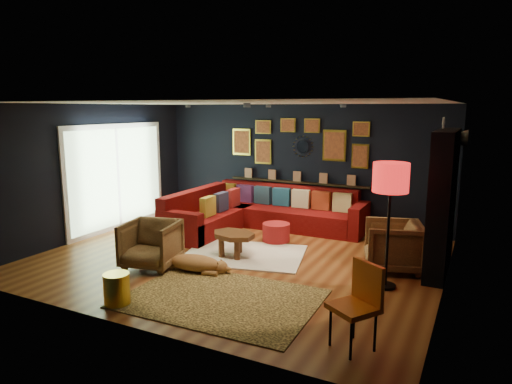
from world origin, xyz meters
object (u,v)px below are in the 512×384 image
at_px(armchair_right, 393,243).
at_px(pouf, 276,232).
at_px(coffee_table, 233,237).
at_px(sectional, 254,214).
at_px(gold_stool, 117,289).
at_px(orange_chair, 359,298).
at_px(dog, 195,260).
at_px(armchair_left, 151,242).
at_px(floor_lamp, 391,183).

bearing_deg(armchair_right, pouf, -119.62).
relative_size(coffee_table, pouf, 1.79).
xyz_separation_m(sectional, gold_stool, (0.11, -4.16, -0.11)).
bearing_deg(orange_chair, gold_stool, -139.85).
relative_size(gold_stool, dog, 0.37).
bearing_deg(coffee_table, dog, -102.10).
relative_size(armchair_left, gold_stool, 1.97).
distance_m(sectional, orange_chair, 4.96).
xyz_separation_m(armchair_right, gold_stool, (-2.95, -2.95, -0.22)).
height_order(coffee_table, armchair_right, armchair_right).
height_order(sectional, gold_stool, sectional).
distance_m(armchair_right, dog, 3.12).
relative_size(gold_stool, orange_chair, 0.45).
distance_m(sectional, dog, 2.72).
relative_size(sectional, armchair_left, 4.12).
xyz_separation_m(sectional, pouf, (0.81, -0.68, -0.12)).
relative_size(coffee_table, orange_chair, 1.00).
xyz_separation_m(armchair_right, dog, (-2.73, -1.49, -0.24)).
bearing_deg(orange_chair, dog, -167.72).
bearing_deg(armchair_left, sectional, 69.20).
height_order(pouf, floor_lamp, floor_lamp).
distance_m(gold_stool, floor_lamp, 3.92).
distance_m(armchair_right, floor_lamp, 1.34).
bearing_deg(orange_chair, floor_lamp, 125.68).
xyz_separation_m(coffee_table, orange_chair, (2.66, -2.00, 0.20)).
xyz_separation_m(coffee_table, dog, (-0.19, -0.88, -0.16)).
height_order(coffee_table, pouf, coffee_table).
bearing_deg(gold_stool, dog, 81.58).
height_order(coffee_table, gold_stool, coffee_table).
bearing_deg(armchair_right, floor_lamp, -12.84).
height_order(sectional, armchair_right, sectional).
bearing_deg(armchair_right, gold_stool, -61.49).
distance_m(coffee_table, floor_lamp, 2.85).
bearing_deg(floor_lamp, pouf, 150.33).
height_order(coffee_table, dog, coffee_table).
bearing_deg(armchair_left, coffee_table, 34.99).
distance_m(pouf, armchair_left, 2.48).
bearing_deg(floor_lamp, dog, -165.88).
bearing_deg(floor_lamp, orange_chair, -87.90).
bearing_deg(coffee_table, floor_lamp, -4.07).
height_order(armchair_right, gold_stool, armchair_right).
bearing_deg(armchair_left, orange_chair, -27.68).
xyz_separation_m(pouf, floor_lamp, (2.30, -1.31, 1.32)).
bearing_deg(sectional, dog, -82.99).
height_order(pouf, dog, dog).
bearing_deg(armchair_left, dog, -2.27).
relative_size(armchair_right, gold_stool, 2.04).
bearing_deg(floor_lamp, coffee_table, 175.93).
xyz_separation_m(sectional, armchair_left, (-0.41, -2.83, 0.09)).
bearing_deg(sectional, coffee_table, -73.93).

